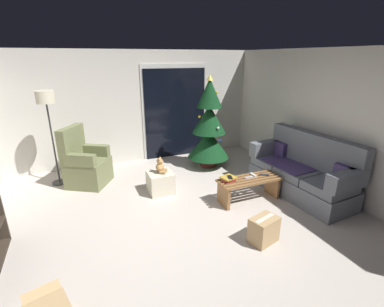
{
  "coord_description": "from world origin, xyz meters",
  "views": [
    {
      "loc": [
        -1.26,
        -3.24,
        2.35
      ],
      "look_at": [
        0.4,
        0.7,
        0.85
      ],
      "focal_mm": 25.92,
      "sensor_mm": 36.0,
      "label": 1
    }
  ],
  "objects_px": {
    "couch": "(302,172)",
    "remote_silver": "(249,177)",
    "christmas_tree": "(209,128)",
    "floor_lamp": "(47,106)",
    "remote_white": "(253,175)",
    "cell_phone": "(230,177)",
    "remote_graphite": "(264,175)",
    "teddy_bear_honey": "(160,166)",
    "ottoman": "(161,182)",
    "armchair": "(85,164)",
    "coffee_table": "(249,186)",
    "cardboard_box_taped_mid_floor": "(264,230)",
    "book_stack": "(228,179)"
  },
  "relations": [
    {
      "from": "remote_silver",
      "to": "christmas_tree",
      "type": "height_order",
      "value": "christmas_tree"
    },
    {
      "from": "cell_phone",
      "to": "teddy_bear_honey",
      "type": "relative_size",
      "value": 0.5
    },
    {
      "from": "remote_silver",
      "to": "teddy_bear_honey",
      "type": "distance_m",
      "value": 1.56
    },
    {
      "from": "remote_silver",
      "to": "teddy_bear_honey",
      "type": "height_order",
      "value": "teddy_bear_honey"
    },
    {
      "from": "book_stack",
      "to": "christmas_tree",
      "type": "relative_size",
      "value": 0.13
    },
    {
      "from": "remote_white",
      "to": "armchair",
      "type": "bearing_deg",
      "value": 147.09
    },
    {
      "from": "remote_graphite",
      "to": "remote_white",
      "type": "bearing_deg",
      "value": 101.87
    },
    {
      "from": "christmas_tree",
      "to": "floor_lamp",
      "type": "relative_size",
      "value": 1.12
    },
    {
      "from": "cell_phone",
      "to": "couch",
      "type": "bearing_deg",
      "value": 10.31
    },
    {
      "from": "book_stack",
      "to": "teddy_bear_honey",
      "type": "xyz_separation_m",
      "value": [
        -0.92,
        0.82,
        0.06
      ]
    },
    {
      "from": "book_stack",
      "to": "christmas_tree",
      "type": "height_order",
      "value": "christmas_tree"
    },
    {
      "from": "cardboard_box_taped_mid_floor",
      "to": "remote_silver",
      "type": "bearing_deg",
      "value": 66.56
    },
    {
      "from": "remote_white",
      "to": "armchair",
      "type": "distance_m",
      "value": 3.15
    },
    {
      "from": "remote_white",
      "to": "ottoman",
      "type": "xyz_separation_m",
      "value": [
        -1.44,
        0.8,
        -0.23
      ]
    },
    {
      "from": "coffee_table",
      "to": "christmas_tree",
      "type": "xyz_separation_m",
      "value": [
        0.06,
        1.71,
        0.62
      ]
    },
    {
      "from": "cell_phone",
      "to": "cardboard_box_taped_mid_floor",
      "type": "distance_m",
      "value": 1.13
    },
    {
      "from": "teddy_bear_honey",
      "to": "cardboard_box_taped_mid_floor",
      "type": "relative_size",
      "value": 0.66
    },
    {
      "from": "christmas_tree",
      "to": "ottoman",
      "type": "distance_m",
      "value": 1.74
    },
    {
      "from": "armchair",
      "to": "floor_lamp",
      "type": "height_order",
      "value": "floor_lamp"
    },
    {
      "from": "remote_silver",
      "to": "armchair",
      "type": "bearing_deg",
      "value": -122.39
    },
    {
      "from": "coffee_table",
      "to": "floor_lamp",
      "type": "distance_m",
      "value": 3.85
    },
    {
      "from": "coffee_table",
      "to": "cardboard_box_taped_mid_floor",
      "type": "relative_size",
      "value": 2.54
    },
    {
      "from": "remote_white",
      "to": "christmas_tree",
      "type": "bearing_deg",
      "value": 92.04
    },
    {
      "from": "remote_white",
      "to": "teddy_bear_honey",
      "type": "distance_m",
      "value": 1.64
    },
    {
      "from": "couch",
      "to": "remote_silver",
      "type": "bearing_deg",
      "value": 171.26
    },
    {
      "from": "book_stack",
      "to": "teddy_bear_honey",
      "type": "relative_size",
      "value": 0.93
    },
    {
      "from": "coffee_table",
      "to": "book_stack",
      "type": "height_order",
      "value": "book_stack"
    },
    {
      "from": "remote_graphite",
      "to": "cell_phone",
      "type": "height_order",
      "value": "cell_phone"
    },
    {
      "from": "couch",
      "to": "remote_graphite",
      "type": "distance_m",
      "value": 0.73
    },
    {
      "from": "ottoman",
      "to": "teddy_bear_honey",
      "type": "bearing_deg",
      "value": -34.38
    },
    {
      "from": "remote_graphite",
      "to": "armchair",
      "type": "relative_size",
      "value": 0.14
    },
    {
      "from": "couch",
      "to": "remote_silver",
      "type": "height_order",
      "value": "couch"
    },
    {
      "from": "teddy_bear_honey",
      "to": "armchair",
      "type": "bearing_deg",
      "value": 144.08
    },
    {
      "from": "cardboard_box_taped_mid_floor",
      "to": "armchair",
      "type": "bearing_deg",
      "value": 126.23
    },
    {
      "from": "remote_graphite",
      "to": "teddy_bear_honey",
      "type": "bearing_deg",
      "value": 94.83
    },
    {
      "from": "christmas_tree",
      "to": "teddy_bear_honey",
      "type": "height_order",
      "value": "christmas_tree"
    },
    {
      "from": "remote_white",
      "to": "cell_phone",
      "type": "relative_size",
      "value": 1.08
    },
    {
      "from": "remote_white",
      "to": "ottoman",
      "type": "relative_size",
      "value": 0.35
    },
    {
      "from": "christmas_tree",
      "to": "coffee_table",
      "type": "bearing_deg",
      "value": -92.15
    },
    {
      "from": "floor_lamp",
      "to": "armchair",
      "type": "bearing_deg",
      "value": -26.72
    },
    {
      "from": "book_stack",
      "to": "armchair",
      "type": "distance_m",
      "value": 2.75
    },
    {
      "from": "couch",
      "to": "remote_silver",
      "type": "relative_size",
      "value": 12.76
    },
    {
      "from": "christmas_tree",
      "to": "floor_lamp",
      "type": "distance_m",
      "value": 3.17
    },
    {
      "from": "cell_phone",
      "to": "christmas_tree",
      "type": "xyz_separation_m",
      "value": [
        0.43,
        1.66,
        0.41
      ]
    },
    {
      "from": "coffee_table",
      "to": "floor_lamp",
      "type": "xyz_separation_m",
      "value": [
        -3.03,
        2.03,
        1.24
      ]
    },
    {
      "from": "christmas_tree",
      "to": "book_stack",
      "type": "bearing_deg",
      "value": -104.99
    },
    {
      "from": "christmas_tree",
      "to": "armchair",
      "type": "xyz_separation_m",
      "value": [
        -2.59,
        0.07,
        -0.49
      ]
    },
    {
      "from": "remote_graphite",
      "to": "floor_lamp",
      "type": "distance_m",
      "value": 4.05
    },
    {
      "from": "floor_lamp",
      "to": "coffee_table",
      "type": "bearing_deg",
      "value": -33.84
    },
    {
      "from": "coffee_table",
      "to": "cell_phone",
      "type": "height_order",
      "value": "cell_phone"
    }
  ]
}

